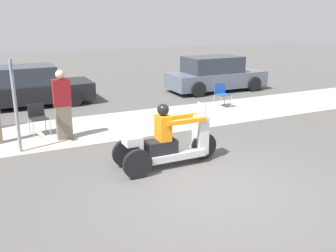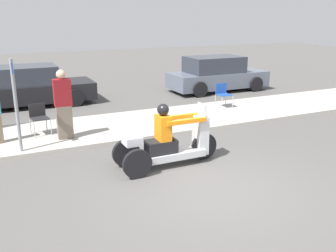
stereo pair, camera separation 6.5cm
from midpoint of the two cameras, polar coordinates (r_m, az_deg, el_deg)
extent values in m
plane|color=#565451|center=(7.48, 6.86, -9.38)|extent=(60.00, 60.00, 0.00)
cube|color=#B2ADA3|center=(11.34, -5.45, 0.16)|extent=(28.00, 2.80, 0.12)
cylinder|color=black|center=(8.77, 5.70, -3.09)|extent=(0.63, 0.10, 0.63)
cylinder|color=black|center=(7.74, -4.45, -5.80)|extent=(0.63, 0.10, 0.63)
cylinder|color=black|center=(8.36, -6.18, -4.11)|extent=(0.63, 0.10, 0.63)
cube|color=silver|center=(8.38, 0.22, -4.42)|extent=(1.67, 0.49, 0.16)
cube|color=black|center=(8.24, -0.83, -3.13)|extent=(0.67, 0.39, 0.30)
cube|color=silver|center=(8.63, 5.19, -1.34)|extent=(0.24, 0.39, 0.88)
cube|color=silver|center=(8.48, 5.41, 2.47)|extent=(0.03, 0.35, 0.30)
cube|color=silver|center=(7.92, -5.25, -2.19)|extent=(0.36, 0.39, 0.18)
cube|color=orange|center=(8.12, -0.52, -0.27)|extent=(0.26, 0.38, 0.55)
sphere|color=black|center=(8.01, -0.52, 2.50)|extent=(0.26, 0.26, 0.26)
cube|color=#515156|center=(8.21, 0.67, -3.20)|extent=(0.14, 0.14, 0.30)
cube|color=#515156|center=(8.41, -0.05, -2.70)|extent=(0.14, 0.14, 0.30)
cube|color=orange|center=(8.11, 3.10, 0.70)|extent=(0.94, 0.09, 0.09)
cube|color=orange|center=(8.46, 1.82, 1.37)|extent=(0.94, 0.09, 0.09)
cube|color=#726656|center=(10.15, -15.29, 0.58)|extent=(0.39, 0.27, 0.88)
cube|color=maroon|center=(9.97, -15.63, 4.93)|extent=(0.44, 0.27, 0.70)
sphere|color=beige|center=(9.89, -15.84, 7.58)|extent=(0.24, 0.24, 0.24)
cylinder|color=#A5A8AD|center=(10.48, -19.51, -0.54)|extent=(0.02, 0.02, 0.44)
cylinder|color=#A5A8AD|center=(10.58, -17.22, -0.17)|extent=(0.02, 0.02, 0.44)
cylinder|color=#A5A8AD|center=(10.89, -20.08, 0.03)|extent=(0.02, 0.02, 0.44)
cylinder|color=#A5A8AD|center=(10.99, -17.86, 0.39)|extent=(0.02, 0.02, 0.44)
cube|color=#232326|center=(10.67, -18.78, 1.12)|extent=(0.50, 0.50, 0.02)
cube|color=#232326|center=(10.84, -19.17, 2.29)|extent=(0.44, 0.08, 0.38)
cylinder|color=#A5A8AD|center=(13.02, 8.37, 3.48)|extent=(0.02, 0.02, 0.44)
cylinder|color=#A5A8AD|center=(13.26, 9.98, 3.64)|extent=(0.02, 0.02, 0.44)
cylinder|color=#A5A8AD|center=(13.38, 7.36, 3.88)|extent=(0.02, 0.02, 0.44)
cylinder|color=#A5A8AD|center=(13.61, 8.94, 4.03)|extent=(0.02, 0.02, 0.44)
cube|color=#1E479E|center=(13.27, 8.71, 4.73)|extent=(0.45, 0.45, 0.02)
cube|color=#1E479E|center=(13.41, 8.23, 5.66)|extent=(0.44, 0.03, 0.38)
cube|color=black|center=(14.81, -20.55, 4.80)|extent=(4.83, 1.76, 0.63)
cube|color=#2D333D|center=(14.69, -21.75, 7.16)|extent=(2.66, 1.58, 0.66)
cylinder|color=black|center=(14.20, -13.84, 4.19)|extent=(0.64, 0.22, 0.64)
cylinder|color=black|center=(15.90, -15.15, 5.39)|extent=(0.64, 0.22, 0.64)
cube|color=slate|center=(16.85, 7.71, 7.07)|extent=(4.36, 1.73, 0.66)
cube|color=#2D333D|center=(16.64, 7.16, 9.30)|extent=(2.40, 1.55, 0.68)
cylinder|color=black|center=(17.01, 13.31, 6.22)|extent=(0.64, 0.22, 0.64)
cylinder|color=black|center=(18.37, 9.98, 7.16)|extent=(0.64, 0.22, 0.64)
cylinder|color=black|center=(15.43, 4.97, 5.57)|extent=(0.64, 0.22, 0.64)
cylinder|color=black|center=(16.92, 2.03, 6.60)|extent=(0.64, 0.22, 0.64)
cylinder|color=gray|center=(9.34, -21.94, 2.79)|extent=(0.08, 0.08, 2.20)
cube|color=#1E51AD|center=(9.19, -22.54, 8.24)|extent=(0.02, 0.36, 0.24)
camera|label=1|loc=(0.03, -89.77, 0.07)|focal=40.00mm
camera|label=2|loc=(0.03, 90.23, -0.07)|focal=40.00mm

